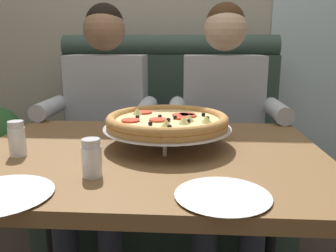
{
  "coord_description": "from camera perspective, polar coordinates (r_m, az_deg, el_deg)",
  "views": [
    {
      "loc": [
        0.13,
        -1.07,
        1.08
      ],
      "look_at": [
        0.06,
        0.08,
        0.81
      ],
      "focal_mm": 37.33,
      "sensor_mm": 36.0,
      "label": 1
    }
  ],
  "objects": [
    {
      "name": "booth_bench",
      "position": [
        2.08,
        -0.21,
        -5.72
      ],
      "size": [
        1.34,
        0.78,
        1.13
      ],
      "color": "#384C42",
      "rests_on": "ground_plane"
    },
    {
      "name": "dining_table",
      "position": [
        1.16,
        -3.26,
        -8.67
      ],
      "size": [
        1.13,
        0.85,
        0.74
      ],
      "color": "brown",
      "rests_on": "ground_plane"
    },
    {
      "name": "diner_left",
      "position": [
        1.79,
        -10.45,
        1.24
      ],
      "size": [
        0.54,
        0.64,
        1.27
      ],
      "color": "#2D3342",
      "rests_on": "ground_plane"
    },
    {
      "name": "diner_right",
      "position": [
        1.74,
        9.08,
        0.98
      ],
      "size": [
        0.54,
        0.64,
        1.27
      ],
      "color": "#2D3342",
      "rests_on": "ground_plane"
    },
    {
      "name": "pizza",
      "position": [
        1.16,
        -0.11,
        0.71
      ],
      "size": [
        0.43,
        0.43,
        0.12
      ],
      "color": "silver",
      "rests_on": "dining_table"
    },
    {
      "name": "shaker_oregano",
      "position": [
        0.93,
        -12.34,
        -5.57
      ],
      "size": [
        0.05,
        0.05,
        0.1
      ],
      "color": "white",
      "rests_on": "dining_table"
    },
    {
      "name": "shaker_pepper_flakes",
      "position": [
        1.16,
        -23.4,
        -2.3
      ],
      "size": [
        0.05,
        0.05,
        0.11
      ],
      "color": "white",
      "rests_on": "dining_table"
    },
    {
      "name": "plate_near_left",
      "position": [
        0.81,
        8.93,
        -10.74
      ],
      "size": [
        0.22,
        0.22,
        0.02
      ],
      "color": "white",
      "rests_on": "dining_table"
    },
    {
      "name": "patio_chair",
      "position": [
        3.33,
        20.8,
        2.89
      ],
      "size": [
        0.4,
        0.4,
        0.86
      ],
      "color": "black",
      "rests_on": "ground_plane"
    },
    {
      "name": "potted_plant",
      "position": [
        2.45,
        -25.73,
        -4.39
      ],
      "size": [
        0.36,
        0.36,
        0.7
      ],
      "color": "brown",
      "rests_on": "ground_plane"
    }
  ]
}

